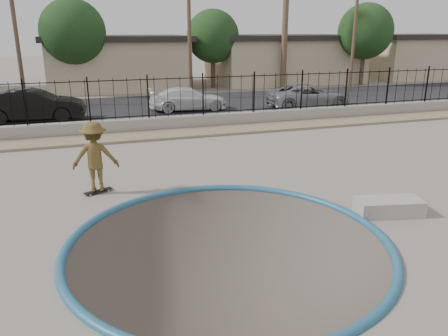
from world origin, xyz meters
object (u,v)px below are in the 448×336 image
at_px(concrete_ledge, 389,207).
at_px(car_b, 33,105).
at_px(car_d, 309,96).
at_px(skater, 95,160).
at_px(car_c, 188,99).
at_px(skateboard, 98,191).

height_order(concrete_ledge, car_b, car_b).
distance_m(concrete_ledge, car_b, 17.56).
xyz_separation_m(concrete_ledge, car_d, (5.34, 14.13, 0.50)).
relative_size(skater, concrete_ledge, 1.21).
relative_size(skater, car_d, 0.40).
height_order(skater, car_d, skater).
bearing_deg(car_b, car_d, -88.56).
xyz_separation_m(car_b, car_c, (7.93, 0.71, -0.16)).
bearing_deg(concrete_ledge, car_c, 95.22).
bearing_deg(skater, concrete_ledge, 157.45).
relative_size(skater, skateboard, 2.36).
bearing_deg(skater, car_c, -108.27).
distance_m(car_b, car_d, 14.71).
bearing_deg(skateboard, car_c, 42.31).
bearing_deg(skater, car_b, -70.90).
bearing_deg(skateboard, car_d, 17.36).
bearing_deg(car_b, skater, -162.85).
height_order(skater, skateboard, skater).
bearing_deg(car_b, concrete_ledge, -143.55).
distance_m(concrete_ledge, car_d, 15.11).
height_order(car_b, car_c, car_b).
height_order(skater, car_b, skater).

